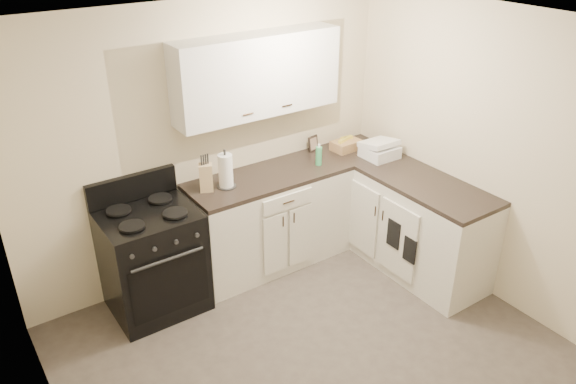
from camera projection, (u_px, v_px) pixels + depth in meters
floor at (330, 370)px, 4.27m from camera, size 3.60×3.60×0.00m
ceiling at (346, 37)px, 3.12m from camera, size 3.60×3.60×0.00m
wall_back at (210, 143)px, 5.01m from camera, size 3.60×0.00×3.60m
wall_right at (508, 165)px, 4.60m from camera, size 0.00×3.60×3.60m
wall_left at (55, 336)px, 2.79m from camera, size 0.00×3.60×3.60m
base_cabinets_back at (270, 221)px, 5.37m from camera, size 1.55×0.60×0.90m
base_cabinets_right at (399, 217)px, 5.44m from camera, size 0.60×1.90×0.90m
countertop_back at (269, 177)px, 5.16m from camera, size 1.55×0.60×0.04m
countertop_right at (403, 173)px, 5.22m from camera, size 0.60×1.90×0.04m
upper_cabinets at (258, 75)px, 4.84m from camera, size 1.55×0.30×0.70m
stove at (153, 261)px, 4.75m from camera, size 0.77×0.66×0.93m
knife_block at (206, 177)px, 4.82m from camera, size 0.14×0.14×0.25m
paper_towel at (226, 171)px, 4.87m from camera, size 0.15×0.15×0.30m
soap_bottle at (319, 156)px, 5.31m from camera, size 0.08×0.08×0.18m
picture_frame at (313, 143)px, 5.62m from camera, size 0.13×0.06×0.15m
wicker_basket at (346, 145)px, 5.65m from camera, size 0.30×0.21×0.10m
countertop_grill at (380, 152)px, 5.48m from camera, size 0.32×0.29×0.12m
oven_mitt_near at (410, 250)px, 4.94m from camera, size 0.02×0.14×0.24m
oven_mitt_far at (394, 234)px, 5.06m from camera, size 0.02×0.15×0.26m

